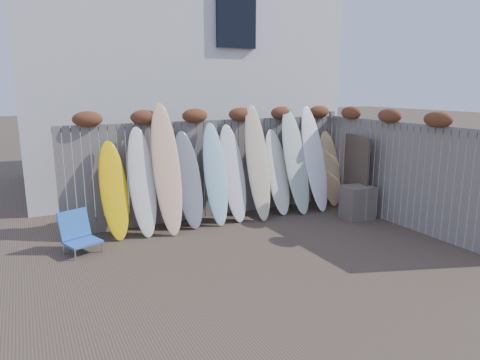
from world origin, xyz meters
name	(u,v)px	position (x,y,z in m)	size (l,w,h in m)	color
ground	(274,254)	(0.00, 0.00, 0.00)	(80.00, 80.00, 0.00)	#493A2D
back_fence	(216,160)	(0.06, 2.39, 1.18)	(6.05, 0.28, 2.24)	slate
right_fence	(401,167)	(2.99, 0.25, 1.14)	(0.28, 4.40, 2.24)	slate
house	(171,67)	(0.50, 6.50, 3.20)	(8.50, 5.50, 6.33)	silver
beach_chair	(78,233)	(-2.78, 1.57, 0.31)	(0.67, 0.69, 0.68)	blue
wooden_crate	(357,202)	(2.54, 0.89, 0.34)	(0.58, 0.49, 0.68)	#655A4B
lattice_panel	(355,174)	(2.85, 1.33, 0.82)	(0.05, 1.09, 1.64)	brown
surfboard_0	(114,190)	(-2.09, 2.01, 0.86)	(0.48, 0.07, 1.79)	yellow
surfboard_1	(142,182)	(-1.59, 1.97, 0.98)	(0.47, 0.07, 2.03)	silver
surfboard_2	(167,169)	(-1.14, 1.92, 1.19)	(0.51, 0.07, 2.47)	#FFB07D
surfboard_3	(188,180)	(-0.70, 2.01, 0.92)	(0.53, 0.07, 1.90)	slate
surfboard_4	(215,174)	(-0.15, 1.98, 0.99)	(0.46, 0.07, 2.05)	#9DD0DF
surfboard_5	(233,173)	(0.25, 2.00, 0.96)	(0.50, 0.07, 2.00)	silver
surfboard_6	(257,162)	(0.77, 1.93, 1.15)	(0.47, 0.07, 2.40)	beige
surfboard_7	(277,172)	(1.30, 2.00, 0.89)	(0.52, 0.07, 1.85)	white
surfboard_8	(295,161)	(1.70, 1.92, 1.11)	(0.55, 0.07, 2.30)	beige
surfboard_9	(315,159)	(2.19, 1.92, 1.12)	(0.53, 0.07, 2.34)	white
surfboard_10	(330,168)	(2.73, 2.05, 0.84)	(0.50, 0.07, 1.75)	#E1B374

